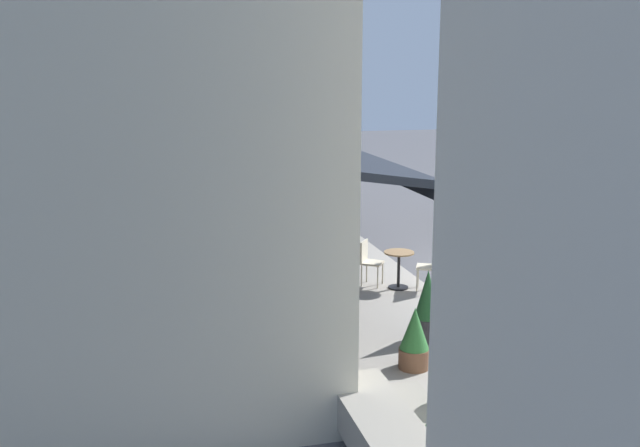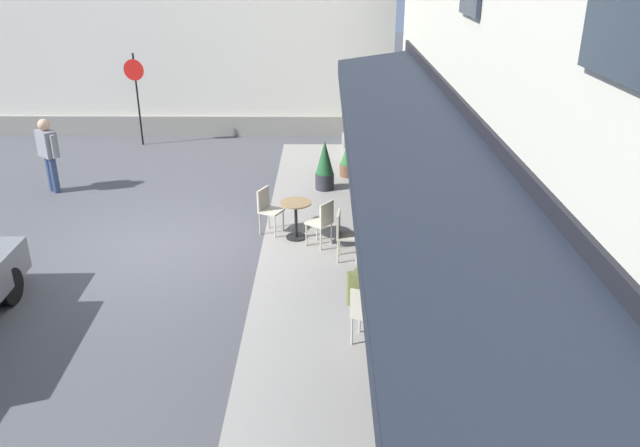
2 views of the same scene
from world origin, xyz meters
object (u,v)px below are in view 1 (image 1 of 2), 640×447
at_px(cafe_chair_cream_kerbside, 368,259).
at_px(cafe_chair_cream_near_door, 342,253).
at_px(cafe_chair_cream_corner_left, 257,205).
at_px(potted_plant_entrance_left, 414,339).
at_px(potted_plant_by_steps, 461,397).
at_px(potted_plant_entrance_right, 427,306).
at_px(cafe_table_far_end, 312,257).
at_px(cafe_chair_cream_by_window, 298,201).
at_px(parked_car_grey, 527,205).
at_px(cafe_chair_cream_corner_right, 282,254).
at_px(cafe_table_mid_terrace, 298,235).
at_px(seated_patron_in_olive, 301,222).
at_px(cafe_chair_cream_back_row, 431,263).
at_px(potted_plant_under_sign, 442,428).
at_px(cafe_table_streetside, 277,205).
at_px(seated_companion_in_blue, 293,229).
at_px(cafe_chair_cream_facing_street, 302,227).
at_px(cafe_chair_cream_under_awning, 291,238).
at_px(cafe_table_near_entrance, 399,264).

xyz_separation_m(cafe_chair_cream_kerbside, cafe_chair_cream_near_door, (-0.56, -0.39, 0.00)).
height_order(cafe_chair_cream_corner_left, potted_plant_entrance_left, potted_plant_entrance_left).
xyz_separation_m(potted_plant_by_steps, potted_plant_entrance_left, (-1.94, 0.18, -0.01)).
distance_m(potted_plant_entrance_right, potted_plant_by_steps, 3.01).
xyz_separation_m(cafe_chair_cream_kerbside, cafe_table_far_end, (-0.62, -1.01, -0.06)).
xyz_separation_m(cafe_chair_cream_by_window, potted_plant_entrance_left, (10.69, -0.64, -0.10)).
relative_size(cafe_chair_cream_corner_left, parked_car_grey, 0.21).
distance_m(cafe_chair_cream_by_window, cafe_chair_cream_corner_left, 1.26).
height_order(cafe_chair_cream_corner_right, potted_plant_entrance_right, potted_plant_entrance_right).
distance_m(cafe_table_mid_terrace, potted_plant_entrance_left, 6.78).
distance_m(seated_patron_in_olive, potted_plant_entrance_right, 6.24).
height_order(potted_plant_by_steps, potted_plant_entrance_left, potted_plant_entrance_left).
distance_m(seated_patron_in_olive, potted_plant_by_steps, 9.11).
bearing_deg(cafe_chair_cream_back_row, potted_plant_by_steps, -19.36).
bearing_deg(potted_plant_under_sign, parked_car_grey, 145.83).
bearing_deg(cafe_chair_cream_corner_left, seated_patron_in_olive, 9.21).
relative_size(cafe_chair_cream_corner_right, parked_car_grey, 0.21).
bearing_deg(cafe_chair_cream_kerbside, cafe_table_mid_terrace, -162.09).
distance_m(cafe_chair_cream_corner_left, potted_plant_by_steps, 12.39).
distance_m(cafe_table_streetside, seated_companion_in_blue, 4.22).
height_order(cafe_chair_cream_kerbside, cafe_chair_cream_corner_right, same).
height_order(seated_companion_in_blue, potted_plant_entrance_left, seated_companion_in_blue).
distance_m(cafe_chair_cream_facing_street, cafe_chair_cream_under_awning, 1.26).
relative_size(potted_plant_entrance_right, potted_plant_under_sign, 1.36).
distance_m(cafe_chair_cream_back_row, cafe_chair_cream_kerbside, 1.26).
distance_m(cafe_chair_cream_back_row, potted_plant_by_steps, 5.73).
xyz_separation_m(potted_plant_entrance_right, potted_plant_under_sign, (3.47, -1.27, -0.15)).
relative_size(cafe_chair_cream_by_window, parked_car_grey, 0.21).
distance_m(seated_companion_in_blue, potted_plant_entrance_right, 5.54).
height_order(cafe_table_near_entrance, potted_plant_entrance_right, potted_plant_entrance_right).
distance_m(cafe_table_streetside, cafe_table_far_end, 5.89).
bearing_deg(cafe_chair_cream_under_awning, potted_plant_entrance_left, 4.71).
bearing_deg(seated_patron_in_olive, cafe_chair_cream_corner_right, -21.97).
xyz_separation_m(cafe_chair_cream_kerbside, seated_patron_in_olive, (-3.05, -0.71, 0.16)).
xyz_separation_m(cafe_chair_cream_under_awning, potted_plant_under_sign, (8.72, -0.16, -0.12)).
height_order(potted_plant_under_sign, parked_car_grey, parked_car_grey).
bearing_deg(cafe_table_mid_terrace, seated_companion_in_blue, -27.10).
xyz_separation_m(cafe_chair_cream_corner_left, potted_plant_entrance_left, (10.44, 0.60, -0.10)).
distance_m(cafe_chair_cream_by_window, potted_plant_under_sign, 13.26).
xyz_separation_m(potted_plant_under_sign, potted_plant_by_steps, (-0.56, 0.49, 0.04)).
height_order(cafe_table_streetside, cafe_chair_cream_corner_right, cafe_chair_cream_corner_right).
bearing_deg(cafe_chair_cream_by_window, cafe_table_streetside, -82.61).
bearing_deg(seated_companion_in_blue, cafe_chair_cream_corner_right, -20.64).
bearing_deg(cafe_chair_cream_back_row, cafe_chair_cream_by_window, -171.47).
relative_size(seated_patron_in_olive, potted_plant_entrance_left, 1.43).
relative_size(cafe_chair_cream_under_awning, cafe_chair_cream_near_door, 1.00).
distance_m(cafe_chair_cream_near_door, potted_plant_entrance_right, 3.72).
distance_m(cafe_table_near_entrance, cafe_chair_cream_back_row, 0.63).
distance_m(cafe_chair_cream_under_awning, seated_companion_in_blue, 0.27).
bearing_deg(cafe_chair_cream_near_door, parked_car_grey, 117.35).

